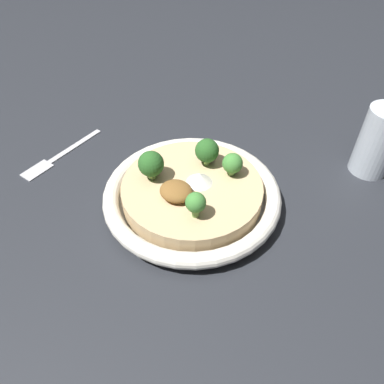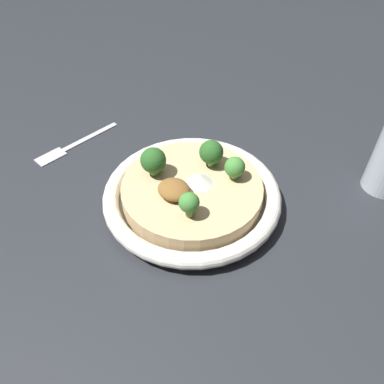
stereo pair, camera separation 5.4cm
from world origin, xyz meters
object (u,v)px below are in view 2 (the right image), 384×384
at_px(broccoli_front_right, 211,152).
at_px(broccoli_back_right, 153,161).
at_px(risotto_bowl, 192,194).
at_px(broccoli_front, 235,167).
at_px(fork_utensil, 70,147).
at_px(broccoli_back, 189,203).

distance_m(broccoli_front_right, broccoli_back_right, 0.09).
distance_m(risotto_bowl, broccoli_front, 0.07).
bearing_deg(risotto_bowl, broccoli_back_right, 17.42).
distance_m(broccoli_front_right, fork_utensil, 0.27).
xyz_separation_m(risotto_bowl, broccoli_front, (-0.04, -0.05, 0.04)).
bearing_deg(broccoli_back_right, broccoli_back, 161.55).
relative_size(risotto_bowl, broccoli_front, 7.26).
xyz_separation_m(broccoli_back, fork_utensil, (0.29, -0.02, -0.06)).
bearing_deg(broccoli_front_right, broccoli_back, 112.08).
relative_size(risotto_bowl, broccoli_back_right, 5.82).
bearing_deg(broccoli_back, fork_utensil, -3.59).
height_order(broccoli_front_right, broccoli_front, broccoli_front_right).
distance_m(broccoli_back_right, broccoli_front, 0.12).
bearing_deg(broccoli_front, broccoli_back, 88.23).
bearing_deg(broccoli_back, broccoli_front_right, -67.92).
xyz_separation_m(broccoli_back_right, broccoli_front, (-0.10, -0.07, -0.01)).
distance_m(broccoli_back_right, broccoli_back, 0.10).
bearing_deg(broccoli_front, risotto_bowl, 52.10).
bearing_deg(broccoli_front, fork_utensil, 15.20).
bearing_deg(fork_utensil, broccoli_back, 91.02).
height_order(broccoli_back_right, broccoli_front, broccoli_back_right).
xyz_separation_m(risotto_bowl, broccoli_back_right, (0.06, 0.02, 0.05)).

